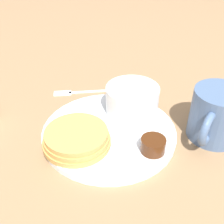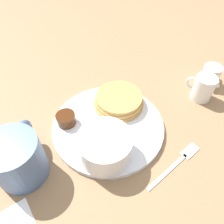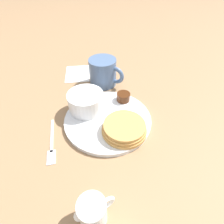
% 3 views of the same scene
% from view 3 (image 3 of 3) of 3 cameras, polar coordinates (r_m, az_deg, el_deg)
% --- Properties ---
extents(ground_plane, '(4.00, 4.00, 0.00)m').
position_cam_3_polar(ground_plane, '(0.50, -1.38, -2.80)').
color(ground_plane, '#93704C').
extents(plate, '(0.24, 0.24, 0.01)m').
position_cam_3_polar(plate, '(0.50, -1.39, -2.33)').
color(plate, white).
rests_on(plate, ground_plane).
extents(pancake_stack, '(0.12, 0.12, 0.03)m').
position_cam_3_polar(pancake_stack, '(0.45, 4.03, -5.23)').
color(pancake_stack, tan).
rests_on(pancake_stack, plate).
extents(bowl, '(0.10, 0.10, 0.05)m').
position_cam_3_polar(bowl, '(0.51, -8.51, 3.56)').
color(bowl, white).
rests_on(bowl, plate).
extents(syrup_cup, '(0.04, 0.04, 0.02)m').
position_cam_3_polar(syrup_cup, '(0.55, 3.72, 4.94)').
color(syrup_cup, '#47230F').
rests_on(syrup_cup, plate).
extents(butter_ramekin, '(0.04, 0.04, 0.04)m').
position_cam_3_polar(butter_ramekin, '(0.53, -8.93, 4.00)').
color(butter_ramekin, white).
rests_on(butter_ramekin, plate).
extents(coffee_mug, '(0.10, 0.11, 0.09)m').
position_cam_3_polar(coffee_mug, '(0.62, -2.79, 12.84)').
color(coffee_mug, slate).
rests_on(coffee_mug, ground_plane).
extents(creamer_pitcher_near, '(0.05, 0.07, 0.07)m').
position_cam_3_polar(creamer_pitcher_near, '(0.35, -6.24, -29.63)').
color(creamer_pitcher_near, white).
rests_on(creamer_pitcher_near, ground_plane).
extents(fork, '(0.15, 0.02, 0.00)m').
position_cam_3_polar(fork, '(0.47, -19.13, -10.22)').
color(fork, silver).
rests_on(fork, ground_plane).
extents(napkin, '(0.13, 0.10, 0.00)m').
position_cam_3_polar(napkin, '(0.72, -11.18, 12.25)').
color(napkin, white).
rests_on(napkin, ground_plane).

